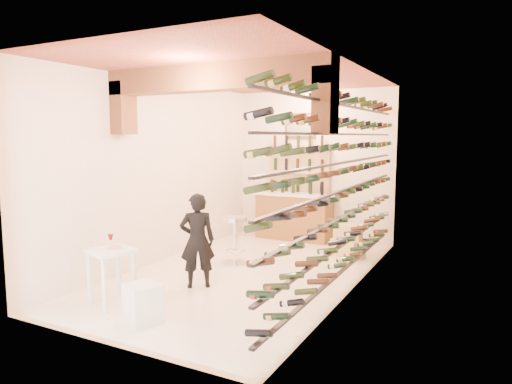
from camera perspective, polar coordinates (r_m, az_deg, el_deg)
ground at (r=7.64m, az=-1.06°, el=-9.97°), size 6.00×6.00×0.00m
room_shell at (r=7.09m, az=-2.11°, el=7.17°), size 3.52×6.02×3.21m
wine_rack at (r=6.75m, az=10.41°, el=1.10°), size 0.32×5.70×2.56m
back_counter at (r=9.98m, az=4.71°, el=-2.84°), size 1.70×0.62×1.29m
back_shelving at (r=10.11m, az=5.28°, el=0.92°), size 1.40×0.31×2.73m
tasting_table at (r=6.40m, az=-17.51°, el=-7.95°), size 0.65×0.65×0.91m
white_stool at (r=5.82m, az=-13.86°, el=-13.23°), size 0.49×0.49×0.47m
person at (r=6.82m, az=-7.30°, el=-6.00°), size 0.61×0.58×1.40m
chrome_barstool at (r=8.01m, az=-2.61°, el=-5.58°), size 0.43×0.43×0.84m
crate_lower at (r=8.72m, az=11.33°, el=-6.87°), size 0.64×0.55×0.33m
crate_upper at (r=8.65m, az=11.37°, el=-4.92°), size 0.49×0.35×0.28m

